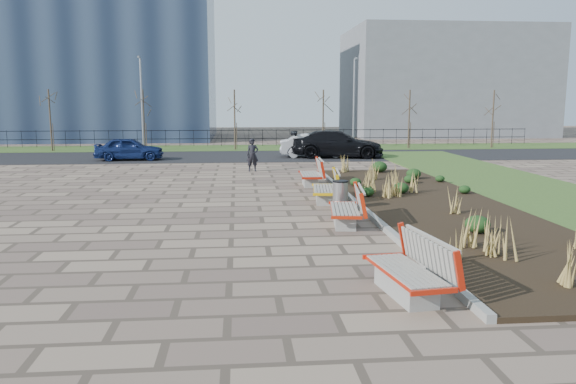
{
  "coord_description": "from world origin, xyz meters",
  "views": [
    {
      "loc": [
        0.2,
        -11.62,
        3.29
      ],
      "look_at": [
        1.5,
        3.0,
        0.9
      ],
      "focal_mm": 35.0,
      "sensor_mm": 36.0,
      "label": 1
    }
  ],
  "objects": [
    {
      "name": "planting_bed",
      "position": [
        6.25,
        5.0,
        0.05
      ],
      "size": [
        4.5,
        18.0,
        0.1
      ],
      "primitive_type": "cube",
      "color": "black",
      "rests_on": "ground"
    },
    {
      "name": "building_grey",
      "position": [
        20.0,
        42.0,
        5.0
      ],
      "size": [
        18.0,
        12.0,
        10.0
      ],
      "primitive_type": "cube",
      "color": "slate",
      "rests_on": "ground"
    },
    {
      "name": "tree_c",
      "position": [
        0.0,
        26.5,
        2.04
      ],
      "size": [
        1.4,
        1.4,
        4.0
      ],
      "primitive_type": null,
      "color": "#4C3D2D",
      "rests_on": "grass_verge_far"
    },
    {
      "name": "planting_curb",
      "position": [
        3.92,
        5.0,
        0.07
      ],
      "size": [
        0.16,
        18.0,
        0.15
      ],
      "primitive_type": "cube",
      "color": "gray",
      "rests_on": "ground"
    },
    {
      "name": "tree_d",
      "position": [
        6.0,
        26.5,
        2.04
      ],
      "size": [
        1.4,
        1.4,
        4.0
      ],
      "primitive_type": null,
      "color": "#4C3D2D",
      "rests_on": "grass_verge_far"
    },
    {
      "name": "grass_verge_far",
      "position": [
        0.0,
        28.0,
        0.02
      ],
      "size": [
        80.0,
        5.0,
        0.04
      ],
      "primitive_type": "cube",
      "color": "#33511E",
      "rests_on": "ground"
    },
    {
      "name": "tree_a",
      "position": [
        -12.0,
        26.5,
        2.04
      ],
      "size": [
        1.4,
        1.4,
        4.0
      ],
      "primitive_type": null,
      "color": "#4C3D2D",
      "rests_on": "grass_verge_far"
    },
    {
      "name": "road",
      "position": [
        0.0,
        22.0,
        0.01
      ],
      "size": [
        80.0,
        7.0,
        0.02
      ],
      "primitive_type": "cube",
      "color": "black",
      "rests_on": "ground"
    },
    {
      "name": "bench_a",
      "position": [
        3.0,
        -2.66,
        0.5
      ],
      "size": [
        1.17,
        2.2,
        1.0
      ],
      "primitive_type": null,
      "rotation": [
        0.0,
        0.0,
        0.13
      ],
      "color": "red",
      "rests_on": "ground"
    },
    {
      "name": "tree_e",
      "position": [
        12.0,
        26.5,
        2.04
      ],
      "size": [
        1.4,
        1.4,
        4.0
      ],
      "primitive_type": null,
      "color": "#4C3D2D",
      "rests_on": "grass_verge_far"
    },
    {
      "name": "tree_f",
      "position": [
        18.0,
        26.5,
        2.04
      ],
      "size": [
        1.4,
        1.4,
        4.0
      ],
      "primitive_type": null,
      "color": "#4C3D2D",
      "rests_on": "grass_verge_far"
    },
    {
      "name": "tree_b",
      "position": [
        -6.0,
        26.5,
        2.04
      ],
      "size": [
        1.4,
        1.4,
        4.0
      ],
      "primitive_type": null,
      "color": "#4C3D2D",
      "rests_on": "grass_verge_far"
    },
    {
      "name": "car_silver",
      "position": [
        4.7,
        21.02,
        0.7
      ],
      "size": [
        4.23,
        1.82,
        1.35
      ],
      "primitive_type": "imported",
      "rotation": [
        0.0,
        0.0,
        1.48
      ],
      "color": "#9C9EA4",
      "rests_on": "road"
    },
    {
      "name": "car_black",
      "position": [
        5.96,
        20.77,
        0.8
      ],
      "size": [
        5.62,
        2.86,
        1.56
      ],
      "primitive_type": "imported",
      "rotation": [
        0.0,
        0.0,
        1.44
      ],
      "color": "black",
      "rests_on": "road"
    },
    {
      "name": "railing_fence",
      "position": [
        0.0,
        29.5,
        0.64
      ],
      "size": [
        44.0,
        0.1,
        1.2
      ],
      "primitive_type": null,
      "color": "black",
      "rests_on": "grass_verge_far"
    },
    {
      "name": "ground",
      "position": [
        0.0,
        0.0,
        0.0
      ],
      "size": [
        120.0,
        120.0,
        0.0
      ],
      "primitive_type": "plane",
      "color": "#836E5A",
      "rests_on": "ground"
    },
    {
      "name": "lamp_east",
      "position": [
        8.0,
        26.0,
        3.04
      ],
      "size": [
        0.24,
        0.6,
        6.0
      ],
      "primitive_type": null,
      "color": "gray",
      "rests_on": "grass_verge_far"
    },
    {
      "name": "bench_b",
      "position": [
        3.0,
        2.87,
        0.5
      ],
      "size": [
        1.17,
        2.2,
        1.0
      ],
      "primitive_type": null,
      "rotation": [
        0.0,
        0.0,
        -0.13
      ],
      "color": "red",
      "rests_on": "ground"
    },
    {
      "name": "litter_bin",
      "position": [
        3.22,
        4.69,
        0.46
      ],
      "size": [
        0.46,
        0.46,
        0.92
      ],
      "primitive_type": "cylinder",
      "color": "#B2B2B7",
      "rests_on": "ground"
    },
    {
      "name": "bench_d",
      "position": [
        3.0,
        10.09,
        0.5
      ],
      "size": [
        0.99,
        2.14,
        1.0
      ],
      "primitive_type": null,
      "rotation": [
        0.0,
        0.0,
        -0.05
      ],
      "color": "#AC1C0B",
      "rests_on": "ground"
    },
    {
      "name": "lamp_west",
      "position": [
        -6.0,
        26.0,
        3.04
      ],
      "size": [
        0.24,
        0.6,
        6.0
      ],
      "primitive_type": null,
      "color": "gray",
      "rests_on": "grass_verge_far"
    },
    {
      "name": "bench_c",
      "position": [
        3.0,
        6.38,
        0.5
      ],
      "size": [
        1.14,
        2.19,
        1.0
      ],
      "primitive_type": null,
      "rotation": [
        0.0,
        0.0,
        -0.12
      ],
      "color": "#EBB00C",
      "rests_on": "ground"
    },
    {
      "name": "car_blue",
      "position": [
        -5.86,
        20.29,
        0.65
      ],
      "size": [
        3.79,
        1.69,
        1.27
      ],
      "primitive_type": "imported",
      "rotation": [
        0.0,
        0.0,
        1.62
      ],
      "color": "navy",
      "rests_on": "road"
    },
    {
      "name": "pedestrian",
      "position": [
        0.87,
        14.76,
        0.77
      ],
      "size": [
        0.59,
        0.41,
        1.54
      ],
      "primitive_type": "imported",
      "rotation": [
        0.0,
        0.0,
        0.07
      ],
      "color": "black",
      "rests_on": "ground"
    }
  ]
}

